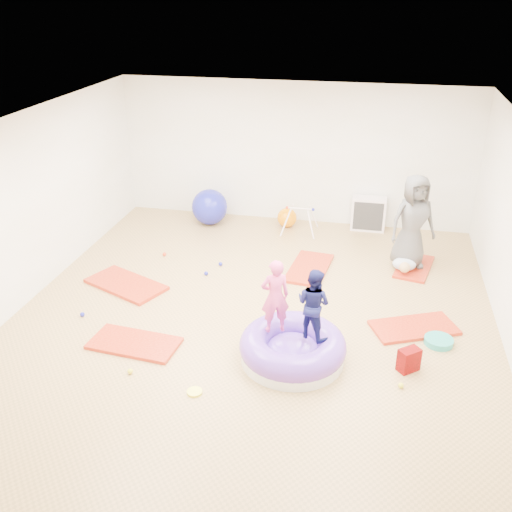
# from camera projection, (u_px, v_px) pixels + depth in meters

# --- Properties ---
(room) EXTENTS (7.01, 8.01, 2.81)m
(room) POSITION_uv_depth(u_px,v_px,m) (251.00, 232.00, 7.75)
(room) COLOR #9A7C48
(room) RESTS_ON ground
(gym_mat_front_left) EXTENTS (1.26, 0.71, 0.05)m
(gym_mat_front_left) POSITION_uv_depth(u_px,v_px,m) (134.00, 343.00, 7.77)
(gym_mat_front_left) COLOR #D24727
(gym_mat_front_left) RESTS_ON ground
(gym_mat_mid_left) EXTENTS (1.48, 1.14, 0.06)m
(gym_mat_mid_left) POSITION_uv_depth(u_px,v_px,m) (126.00, 284.00, 9.27)
(gym_mat_mid_left) COLOR #D24727
(gym_mat_mid_left) RESTS_ON ground
(gym_mat_center_back) EXTENTS (0.75, 1.29, 0.05)m
(gym_mat_center_back) POSITION_uv_depth(u_px,v_px,m) (309.00, 268.00, 9.81)
(gym_mat_center_back) COLOR #D24727
(gym_mat_center_back) RESTS_ON ground
(gym_mat_right) EXTENTS (1.32, 1.03, 0.05)m
(gym_mat_right) POSITION_uv_depth(u_px,v_px,m) (414.00, 328.00, 8.12)
(gym_mat_right) COLOR #D24727
(gym_mat_right) RESTS_ON ground
(gym_mat_rear_right) EXTENTS (0.75, 1.15, 0.04)m
(gym_mat_rear_right) POSITION_uv_depth(u_px,v_px,m) (414.00, 267.00, 9.85)
(gym_mat_rear_right) COLOR #D24727
(gym_mat_rear_right) RESTS_ON ground
(inflatable_cushion) EXTENTS (1.40, 1.40, 0.44)m
(inflatable_cushion) POSITION_uv_depth(u_px,v_px,m) (293.00, 348.00, 7.42)
(inflatable_cushion) COLOR white
(inflatable_cushion) RESTS_ON ground
(child_pink) EXTENTS (0.44, 0.37, 1.02)m
(child_pink) POSITION_uv_depth(u_px,v_px,m) (275.00, 293.00, 7.23)
(child_pink) COLOR #E8478A
(child_pink) RESTS_ON inflatable_cushion
(child_navy) EXTENTS (0.58, 0.53, 0.96)m
(child_navy) POSITION_uv_depth(u_px,v_px,m) (314.00, 300.00, 7.12)
(child_navy) COLOR #111447
(child_navy) RESTS_ON inflatable_cushion
(adult_caregiver) EXTENTS (0.93, 0.80, 1.62)m
(adult_caregiver) POSITION_uv_depth(u_px,v_px,m) (413.00, 222.00, 9.52)
(adult_caregiver) COLOR #4D4D4D
(adult_caregiver) RESTS_ON gym_mat_rear_right
(infant) EXTENTS (0.39, 0.39, 0.23)m
(infant) POSITION_uv_depth(u_px,v_px,m) (404.00, 265.00, 9.62)
(infant) COLOR #B1BFD3
(infant) RESTS_ON gym_mat_rear_right
(ball_pit_balls) EXTENTS (4.66, 3.40, 0.07)m
(ball_pit_balls) POSITION_uv_depth(u_px,v_px,m) (215.00, 314.00, 8.42)
(ball_pit_balls) COLOR red
(ball_pit_balls) RESTS_ON ground
(exercise_ball_blue) EXTENTS (0.72, 0.72, 0.72)m
(exercise_ball_blue) POSITION_uv_depth(u_px,v_px,m) (210.00, 207.00, 11.52)
(exercise_ball_blue) COLOR #1C20A9
(exercise_ball_blue) RESTS_ON ground
(exercise_ball_orange) EXTENTS (0.39, 0.39, 0.39)m
(exercise_ball_orange) POSITION_uv_depth(u_px,v_px,m) (287.00, 218.00, 11.44)
(exercise_ball_orange) COLOR #FF8C00
(exercise_ball_orange) RESTS_ON ground
(infant_play_gym) EXTENTS (0.68, 0.65, 0.52)m
(infant_play_gym) POSITION_uv_depth(u_px,v_px,m) (300.00, 216.00, 11.10)
(infant_play_gym) COLOR white
(infant_play_gym) RESTS_ON ground
(cube_shelf) EXTENTS (0.66, 0.33, 0.66)m
(cube_shelf) POSITION_uv_depth(u_px,v_px,m) (368.00, 214.00, 11.26)
(cube_shelf) COLOR white
(cube_shelf) RESTS_ON ground
(balance_disc) EXTENTS (0.39, 0.39, 0.09)m
(balance_disc) POSITION_uv_depth(u_px,v_px,m) (439.00, 341.00, 7.79)
(balance_disc) COLOR teal
(balance_disc) RESTS_ON ground
(backpack) EXTENTS (0.31, 0.30, 0.31)m
(backpack) POSITION_uv_depth(u_px,v_px,m) (409.00, 360.00, 7.22)
(backpack) COLOR #C00403
(backpack) RESTS_ON ground
(yellow_toy) EXTENTS (0.19, 0.19, 0.03)m
(yellow_toy) POSITION_uv_depth(u_px,v_px,m) (195.00, 392.00, 6.87)
(yellow_toy) COLOR #FFF626
(yellow_toy) RESTS_ON ground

